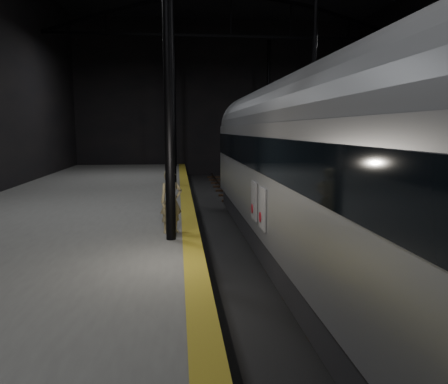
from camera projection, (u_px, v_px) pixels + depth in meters
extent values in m
plane|color=black|center=(276.00, 236.00, 16.25)|extent=(44.00, 44.00, 0.00)
cube|color=#51514F|center=(68.00, 228.00, 15.40)|extent=(9.00, 43.80, 1.00)
cube|color=#9B941C|center=(188.00, 211.00, 15.77)|extent=(0.50, 43.80, 0.01)
cube|color=#3F3328|center=(257.00, 232.00, 16.15)|extent=(0.08, 43.00, 0.14)
cube|color=#3F3328|center=(295.00, 231.00, 16.30)|extent=(0.08, 43.00, 0.14)
cube|color=black|center=(276.00, 234.00, 16.24)|extent=(2.40, 42.00, 0.12)
cylinder|color=black|center=(168.00, 47.00, 11.07)|extent=(0.26, 0.26, 10.00)
cylinder|color=black|center=(173.00, 90.00, 22.88)|extent=(0.26, 0.26, 10.00)
cylinder|color=black|center=(313.00, 91.00, 23.67)|extent=(0.26, 0.26, 10.00)
cylinder|color=black|center=(174.00, 103.00, 34.69)|extent=(0.26, 0.26, 10.00)
cylinder|color=black|center=(268.00, 104.00, 35.48)|extent=(0.26, 0.26, 10.00)
cube|color=black|center=(231.00, 36.00, 28.61)|extent=(23.60, 0.15, 0.18)
cube|color=#999BA0|center=(309.00, 179.00, 11.99)|extent=(2.93, 20.21, 3.03)
cube|color=black|center=(307.00, 246.00, 12.26)|extent=(2.68, 19.80, 0.86)
cube|color=black|center=(310.00, 154.00, 11.89)|extent=(2.99, 19.91, 0.91)
cylinder|color=slate|center=(311.00, 124.00, 11.77)|extent=(2.87, 20.01, 2.87)
cube|color=black|center=(260.00, 212.00, 19.27)|extent=(1.82, 2.22, 0.35)
cube|color=silver|center=(263.00, 209.00, 10.92)|extent=(0.04, 0.76, 1.06)
cube|color=silver|center=(254.00, 201.00, 12.12)|extent=(0.04, 0.76, 1.06)
cylinder|color=maroon|center=(260.00, 217.00, 11.14)|extent=(0.03, 0.26, 0.26)
cylinder|color=maroon|center=(252.00, 209.00, 12.33)|extent=(0.03, 0.26, 0.26)
imported|color=tan|center=(171.00, 201.00, 12.42)|extent=(0.77, 0.65, 1.81)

